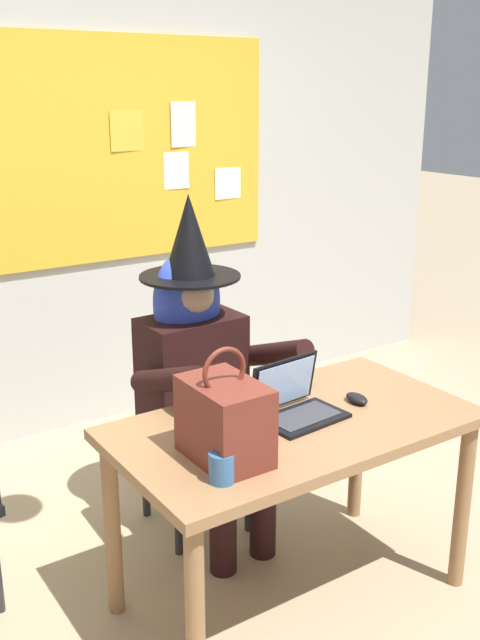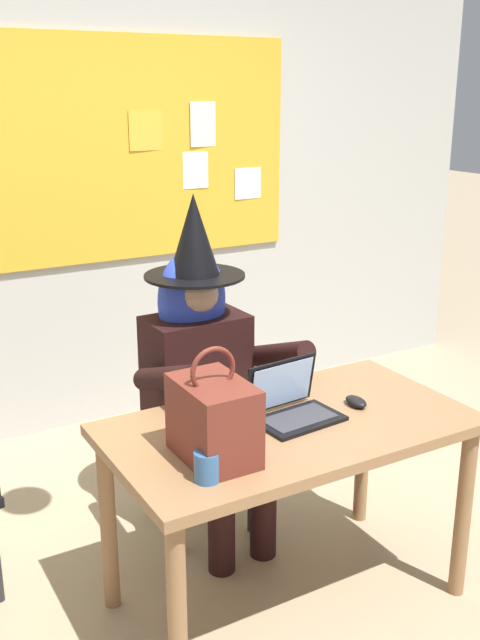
% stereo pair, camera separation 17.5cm
% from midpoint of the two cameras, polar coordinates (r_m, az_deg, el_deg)
% --- Properties ---
extents(ground_plane, '(24.00, 24.00, 0.00)m').
position_cam_midpoint_polar(ground_plane, '(3.05, 1.09, -20.44)').
color(ground_plane, tan).
extents(wall_back_bulletin, '(5.32, 2.12, 2.87)m').
position_cam_midpoint_polar(wall_back_bulletin, '(4.13, -14.33, 11.08)').
color(wall_back_bulletin, '#B2B2AD').
rests_on(wall_back_bulletin, ground).
extents(desk_main, '(1.31, 0.72, 0.74)m').
position_cam_midpoint_polar(desk_main, '(2.70, 2.32, -9.70)').
color(desk_main, '#8E6642').
rests_on(desk_main, ground).
extents(chair_at_desk, '(0.44, 0.44, 0.89)m').
position_cam_midpoint_polar(chair_at_desk, '(3.29, -5.69, -7.28)').
color(chair_at_desk, black).
rests_on(chair_at_desk, ground).
extents(person_costumed, '(0.60, 0.68, 1.48)m').
position_cam_midpoint_polar(person_costumed, '(3.08, -4.83, -3.09)').
color(person_costumed, black).
rests_on(person_costumed, ground).
extents(laptop, '(0.32, 0.25, 0.20)m').
position_cam_midpoint_polar(laptop, '(2.67, 2.44, -6.52)').
color(laptop, black).
rests_on(laptop, desk_main).
extents(computer_mouse, '(0.06, 0.11, 0.03)m').
position_cam_midpoint_polar(computer_mouse, '(2.81, 7.24, -6.05)').
color(computer_mouse, black).
rests_on(computer_mouse, desk_main).
extents(handbag, '(0.20, 0.30, 0.38)m').
position_cam_midpoint_polar(handbag, '(2.34, -3.36, -7.75)').
color(handbag, maroon).
rests_on(handbag, desk_main).
extents(coffee_mug, '(0.08, 0.08, 0.09)m').
position_cam_midpoint_polar(coffee_mug, '(2.26, -3.68, -11.31)').
color(coffee_mug, '#336099').
rests_on(coffee_mug, desk_main).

